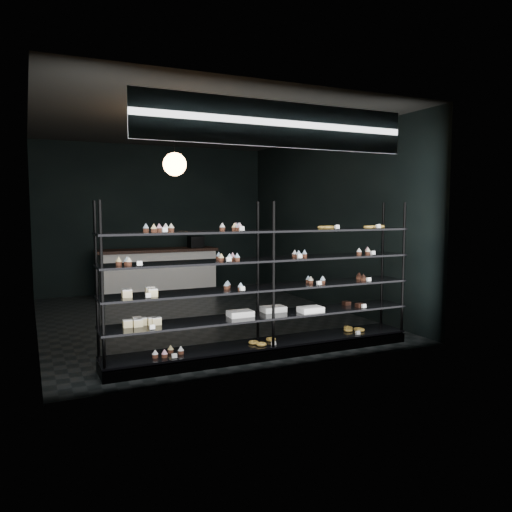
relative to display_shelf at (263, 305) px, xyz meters
name	(u,v)px	position (x,y,z in m)	size (l,w,h in m)	color
room	(197,222)	(-0.04, 2.45, 0.97)	(5.01, 6.01, 3.20)	black
display_shelf	(263,305)	(0.00, 0.00, 0.00)	(4.00, 0.50, 1.91)	black
signage	(279,124)	(-0.04, -0.48, 2.12)	(3.30, 0.05, 0.50)	#0B1B38
pendant_lamp	(175,164)	(-0.68, 1.49, 1.82)	(0.33, 0.33, 0.89)	black
service_counter	(158,271)	(-0.11, 4.95, -0.13)	(2.51, 0.65, 1.23)	silver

